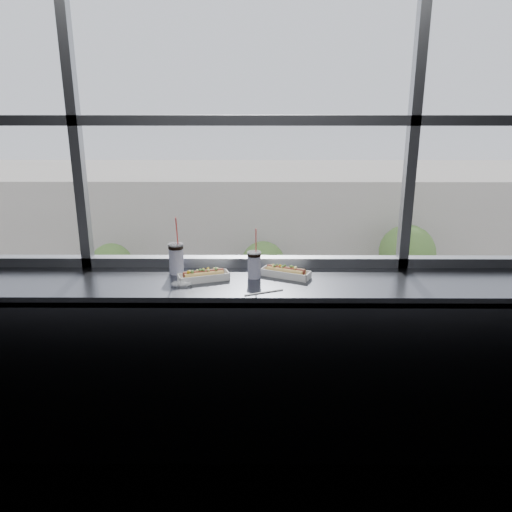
{
  "coord_description": "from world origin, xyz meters",
  "views": [
    {
      "loc": [
        0.09,
        -1.53,
        2.09
      ],
      "look_at": [
        0.07,
        1.23,
        1.25
      ],
      "focal_mm": 35.0,
      "sensor_mm": 36.0,
      "label": 1
    }
  ],
  "objects_px": {
    "wrapper": "(181,284)",
    "car_near_b": "(96,390)",
    "soda_cup_left": "(176,257)",
    "car_far_b": "(265,315)",
    "hotdog_tray_right": "(286,272)",
    "soda_cup_right": "(254,263)",
    "pedestrian_b": "(232,293)",
    "hotdog_tray_left": "(204,276)",
    "tree_left": "(112,265)",
    "tree_right": "(407,253)",
    "tree_center": "(263,264)",
    "loose_straw": "(264,292)",
    "car_far_c": "(486,317)",
    "car_near_c": "(290,392)",
    "pedestrian_a": "(161,291)",
    "pedestrian_d": "(380,287)",
    "pedestrian_c": "(335,299)",
    "car_far_a": "(76,318)"
  },
  "relations": [
    {
      "from": "car_far_c",
      "to": "pedestrian_b",
      "type": "xyz_separation_m",
      "value": [
        -15.11,
        3.97,
        -0.06
      ]
    },
    {
      "from": "car_far_a",
      "to": "pedestrian_a",
      "type": "distance_m",
      "value": 5.9
    },
    {
      "from": "hotdog_tray_left",
      "to": "pedestrian_d",
      "type": "distance_m",
      "value": 32.32
    },
    {
      "from": "tree_left",
      "to": "car_near_b",
      "type": "bearing_deg",
      "value": -77.91
    },
    {
      "from": "loose_straw",
      "to": "wrapper",
      "type": "relative_size",
      "value": 2.1
    },
    {
      "from": "car_near_c",
      "to": "tree_center",
      "type": "bearing_deg",
      "value": 4.21
    },
    {
      "from": "pedestrian_d",
      "to": "soda_cup_right",
      "type": "bearing_deg",
      "value": 74.08
    },
    {
      "from": "loose_straw",
      "to": "pedestrian_a",
      "type": "height_order",
      "value": "loose_straw"
    },
    {
      "from": "car_near_c",
      "to": "car_far_c",
      "type": "bearing_deg",
      "value": -57.21
    },
    {
      "from": "pedestrian_b",
      "to": "tree_center",
      "type": "relative_size",
      "value": 0.44
    },
    {
      "from": "car_near_b",
      "to": "tree_right",
      "type": "bearing_deg",
      "value": -51.1
    },
    {
      "from": "pedestrian_a",
      "to": "tree_center",
      "type": "relative_size",
      "value": 0.48
    },
    {
      "from": "hotdog_tray_right",
      "to": "loose_straw",
      "type": "height_order",
      "value": "hotdog_tray_right"
    },
    {
      "from": "soda_cup_right",
      "to": "pedestrian_c",
      "type": "bearing_deg",
      "value": 79.61
    },
    {
      "from": "car_near_c",
      "to": "wrapper",
      "type": "bearing_deg",
      "value": 172.73
    },
    {
      "from": "wrapper",
      "to": "car_near_b",
      "type": "distance_m",
      "value": 20.78
    },
    {
      "from": "car_far_b",
      "to": "tree_right",
      "type": "distance_m",
      "value": 10.41
    },
    {
      "from": "hotdog_tray_right",
      "to": "pedestrian_b",
      "type": "distance_m",
      "value": 30.33
    },
    {
      "from": "hotdog_tray_right",
      "to": "soda_cup_left",
      "type": "height_order",
      "value": "soda_cup_left"
    },
    {
      "from": "wrapper",
      "to": "pedestrian_b",
      "type": "relative_size",
      "value": 0.05
    },
    {
      "from": "soda_cup_right",
      "to": "wrapper",
      "type": "relative_size",
      "value": 2.81
    },
    {
      "from": "car_far_a",
      "to": "pedestrian_b",
      "type": "bearing_deg",
      "value": -69.2
    },
    {
      "from": "pedestrian_c",
      "to": "tree_right",
      "type": "distance_m",
      "value": 5.52
    },
    {
      "from": "car_near_b",
      "to": "tree_center",
      "type": "xyz_separation_m",
      "value": [
        7.38,
        12.0,
        1.93
      ]
    },
    {
      "from": "pedestrian_b",
      "to": "hotdog_tray_right",
      "type": "bearing_deg",
      "value": 3.91
    },
    {
      "from": "car_far_c",
      "to": "car_far_a",
      "type": "distance_m",
      "value": 24.16
    },
    {
      "from": "loose_straw",
      "to": "tree_left",
      "type": "height_order",
      "value": "loose_straw"
    },
    {
      "from": "car_far_a",
      "to": "pedestrian_d",
      "type": "distance_m",
      "value": 19.71
    },
    {
      "from": "hotdog_tray_right",
      "to": "soda_cup_right",
      "type": "bearing_deg",
      "value": -149.08
    },
    {
      "from": "hotdog_tray_left",
      "to": "tree_center",
      "type": "relative_size",
      "value": 0.07
    },
    {
      "from": "car_far_a",
      "to": "tree_left",
      "type": "xyz_separation_m",
      "value": [
        1.15,
        4.0,
        2.0
      ]
    },
    {
      "from": "car_near_b",
      "to": "hotdog_tray_left",
      "type": "bearing_deg",
      "value": -154.18
    },
    {
      "from": "soda_cup_right",
      "to": "tree_left",
      "type": "bearing_deg",
      "value": 108.85
    },
    {
      "from": "pedestrian_c",
      "to": "pedestrian_a",
      "type": "height_order",
      "value": "pedestrian_a"
    },
    {
      "from": "hotdog_tray_left",
      "to": "wrapper",
      "type": "xyz_separation_m",
      "value": [
        -0.12,
        -0.09,
        -0.02
      ]
    },
    {
      "from": "soda_cup_right",
      "to": "wrapper",
      "type": "bearing_deg",
      "value": -160.95
    },
    {
      "from": "loose_straw",
      "to": "car_far_c",
      "type": "relative_size",
      "value": 0.04
    },
    {
      "from": "hotdog_tray_left",
      "to": "pedestrian_d",
      "type": "bearing_deg",
      "value": 55.34
    },
    {
      "from": "hotdog_tray_left",
      "to": "tree_right",
      "type": "xyz_separation_m",
      "value": [
        9.94,
        28.28,
        -8.27
      ]
    },
    {
      "from": "soda_cup_left",
      "to": "wrapper",
      "type": "relative_size",
      "value": 3.25
    },
    {
      "from": "hotdog_tray_left",
      "to": "tree_right",
      "type": "relative_size",
      "value": 0.05
    },
    {
      "from": "soda_cup_right",
      "to": "tree_right",
      "type": "height_order",
      "value": "soda_cup_right"
    },
    {
      "from": "wrapper",
      "to": "tree_left",
      "type": "distance_m",
      "value": 31.19
    },
    {
      "from": "car_near_c",
      "to": "pedestrian_a",
      "type": "xyz_separation_m",
      "value": [
        -7.88,
        12.03,
        0.06
      ]
    },
    {
      "from": "hotdog_tray_right",
      "to": "loose_straw",
      "type": "distance_m",
      "value": 0.3
    },
    {
      "from": "loose_straw",
      "to": "pedestrian_a",
      "type": "bearing_deg",
      "value": 79.85
    },
    {
      "from": "soda_cup_left",
      "to": "car_far_b",
      "type": "bearing_deg",
      "value": 87.89
    },
    {
      "from": "hotdog_tray_right",
      "to": "soda_cup_left",
      "type": "relative_size",
      "value": 0.86
    },
    {
      "from": "hotdog_tray_right",
      "to": "wrapper",
      "type": "bearing_deg",
      "value": -140.01
    },
    {
      "from": "wrapper",
      "to": "car_far_b",
      "type": "height_order",
      "value": "wrapper"
    }
  ]
}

